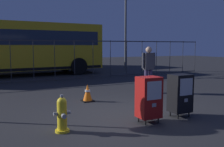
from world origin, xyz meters
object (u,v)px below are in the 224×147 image
at_px(pedestrian, 148,67).
at_px(bus_near, 8,46).
at_px(bus_far, 31,46).
at_px(fire_hydrant, 62,115).
at_px(traffic_cone, 88,93).
at_px(street_light_far_right, 126,3).
at_px(newspaper_box_secondary, 180,93).
at_px(newspaper_box_primary, 149,97).

height_order(pedestrian, bus_near, bus_near).
bearing_deg(pedestrian, bus_near, 118.27).
xyz_separation_m(pedestrian, bus_far, (-2.27, 12.03, 0.76)).
xyz_separation_m(fire_hydrant, pedestrian, (3.91, 2.81, 0.60)).
relative_size(fire_hydrant, bus_far, 0.07).
xyz_separation_m(fire_hydrant, bus_near, (-0.23, 10.51, 1.36)).
bearing_deg(traffic_cone, fire_hydrant, -120.57).
bearing_deg(pedestrian, fire_hydrant, -144.29).
distance_m(fire_hydrant, street_light_far_right, 13.72).
height_order(bus_near, street_light_far_right, street_light_far_right).
height_order(traffic_cone, street_light_far_right, street_light_far_right).
bearing_deg(street_light_far_right, newspaper_box_secondary, -112.56).
xyz_separation_m(newspaper_box_secondary, street_light_far_right, (4.53, 10.90, 4.06)).
relative_size(fire_hydrant, newspaper_box_secondary, 0.73).
xyz_separation_m(newspaper_box_primary, pedestrian, (2.03, 3.02, 0.38)).
xyz_separation_m(bus_near, street_light_far_right, (7.58, 0.25, 2.92)).
distance_m(fire_hydrant, newspaper_box_primary, 1.91).
distance_m(bus_near, street_light_far_right, 8.13).
relative_size(pedestrian, bus_near, 0.16).
relative_size(fire_hydrant, pedestrian, 0.45).
relative_size(bus_near, street_light_far_right, 1.31).
bearing_deg(pedestrian, street_light_far_right, 66.57).
height_order(newspaper_box_secondary, pedestrian, pedestrian).
bearing_deg(bus_far, bus_near, -121.82).
bearing_deg(traffic_cone, newspaper_box_secondary, -61.45).
relative_size(newspaper_box_primary, pedestrian, 0.61).
xyz_separation_m(traffic_cone, street_light_far_right, (5.92, 8.33, 4.37)).
bearing_deg(bus_far, traffic_cone, -99.44).
height_order(fire_hydrant, pedestrian, pedestrian).
relative_size(traffic_cone, bus_near, 0.05).
relative_size(newspaper_box_secondary, bus_far, 0.09).
distance_m(newspaper_box_secondary, traffic_cone, 2.94).
distance_m(traffic_cone, bus_near, 8.38).
bearing_deg(newspaper_box_primary, bus_near, 101.14).
bearing_deg(traffic_cone, bus_near, 101.62).
distance_m(fire_hydrant, bus_far, 15.00).
xyz_separation_m(traffic_cone, bus_far, (0.21, 12.42, 1.45)).
bearing_deg(traffic_cone, bus_far, 89.04).
relative_size(newspaper_box_secondary, traffic_cone, 1.92).
bearing_deg(bus_near, newspaper_box_primary, -82.69).
xyz_separation_m(fire_hydrant, newspaper_box_secondary, (2.83, -0.14, 0.22)).
bearing_deg(bus_near, bus_far, 62.82).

